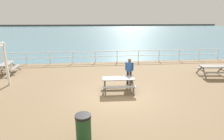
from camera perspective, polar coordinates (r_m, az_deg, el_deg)
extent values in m
cube|color=#846B4C|center=(10.09, 1.80, -8.26)|extent=(30.00, 24.00, 0.20)
cube|color=teal|center=(62.00, -5.24, 12.19)|extent=(142.00, 90.00, 0.01)
cube|color=#4C4C47|center=(104.94, -5.80, 13.70)|extent=(142.00, 6.00, 1.80)
cube|color=white|center=(17.17, -1.83, 5.94)|extent=(23.00, 0.06, 0.06)
cube|color=white|center=(17.26, -1.82, 4.40)|extent=(23.00, 0.05, 0.05)
cylinder|color=white|center=(19.02, -31.41, 2.97)|extent=(0.07, 0.07, 1.05)
cylinder|color=white|center=(18.23, -25.45, 3.30)|extent=(0.07, 0.07, 1.05)
cylinder|color=white|center=(17.65, -19.02, 3.62)|extent=(0.07, 0.07, 1.05)
cylinder|color=white|center=(17.31, -12.25, 3.90)|extent=(0.07, 0.07, 1.05)
cylinder|color=white|center=(17.22, -5.30, 4.13)|extent=(0.07, 0.07, 1.05)
cylinder|color=white|center=(17.38, 1.63, 4.31)|extent=(0.07, 0.07, 1.05)
cylinder|color=white|center=(17.79, 8.34, 4.41)|extent=(0.07, 0.07, 1.05)
cylinder|color=white|center=(18.42, 14.66, 4.46)|extent=(0.07, 0.07, 1.05)
cylinder|color=white|center=(19.27, 20.50, 4.45)|extent=(0.07, 0.07, 1.05)
cylinder|color=white|center=(20.29, 25.80, 4.41)|extent=(0.07, 0.07, 1.05)
cylinder|color=white|center=(21.47, 30.55, 4.34)|extent=(0.07, 0.07, 1.05)
cube|color=gray|center=(15.88, -30.49, 1.78)|extent=(0.84, 1.85, 0.05)
cube|color=gray|center=(15.74, -28.21, 0.86)|extent=(0.40, 1.82, 0.04)
cube|color=slate|center=(16.80, -30.67, 1.11)|extent=(0.80, 0.14, 0.79)
cube|color=slate|center=(16.56, -28.24, 1.26)|extent=(0.80, 0.14, 0.79)
cube|color=slate|center=(16.66, -29.48, 1.33)|extent=(1.50, 0.18, 0.04)
cube|color=slate|center=(15.12, -29.88, -0.22)|extent=(0.80, 0.14, 0.79)
cube|color=slate|center=(15.24, -31.24, -0.13)|extent=(1.50, 0.18, 0.04)
cube|color=gray|center=(10.30, 2.05, -2.66)|extent=(1.82, 0.76, 0.05)
cube|color=gray|center=(10.98, 1.67, -3.11)|extent=(1.81, 0.32, 0.04)
cube|color=gray|center=(9.83, 2.44, -5.47)|extent=(1.81, 0.32, 0.04)
cube|color=slate|center=(10.89, 5.90, -3.79)|extent=(0.11, 0.79, 0.79)
cube|color=slate|center=(10.20, 6.64, -5.20)|extent=(0.11, 0.79, 0.79)
cube|color=slate|center=(10.53, 6.27, -4.24)|extent=(0.11, 1.50, 0.04)
cube|color=slate|center=(10.72, -2.35, -4.02)|extent=(0.11, 0.79, 0.79)
cube|color=slate|center=(10.02, -2.18, -5.48)|extent=(0.11, 0.79, 0.79)
cube|color=slate|center=(10.36, -2.27, -4.50)|extent=(0.11, 1.50, 0.04)
cube|color=gray|center=(14.84, 29.37, 1.08)|extent=(1.86, 0.88, 0.05)
cube|color=gray|center=(15.43, 28.12, 0.60)|extent=(1.82, 0.45, 0.04)
cube|color=gray|center=(14.39, 30.38, -0.71)|extent=(1.82, 0.45, 0.04)
cube|color=slate|center=(15.63, 31.01, 0.09)|extent=(0.16, 0.80, 0.79)
cube|color=slate|center=(15.32, 31.73, -0.13)|extent=(0.22, 1.50, 0.04)
cube|color=slate|center=(14.88, 25.87, 0.08)|extent=(0.16, 0.80, 0.79)
cube|color=slate|center=(14.24, 27.15, -0.74)|extent=(0.16, 0.80, 0.79)
cube|color=slate|center=(14.55, 26.52, -0.15)|extent=(0.22, 1.50, 0.04)
cylinder|color=#1E2338|center=(11.49, 5.85, -2.45)|extent=(0.14, 0.14, 0.85)
cylinder|color=#1E2338|center=(11.52, 4.97, -2.37)|extent=(0.14, 0.14, 0.85)
cube|color=#264C8C|center=(11.30, 5.51, 1.03)|extent=(0.40, 0.34, 0.58)
cylinder|color=#264C8C|center=(11.25, 6.61, 1.09)|extent=(0.09, 0.09, 0.52)
cylinder|color=#264C8C|center=(11.34, 4.42, 1.26)|extent=(0.09, 0.09, 0.52)
sphere|color=brown|center=(11.20, 5.56, 3.03)|extent=(0.23, 0.23, 0.23)
cube|color=white|center=(12.86, -30.39, 1.22)|extent=(0.12, 0.12, 2.50)
cylinder|color=#1E4723|center=(6.53, -9.00, -17.87)|extent=(0.52, 0.52, 0.85)
cylinder|color=black|center=(6.28, -9.19, -14.27)|extent=(0.55, 0.55, 0.10)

